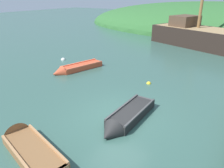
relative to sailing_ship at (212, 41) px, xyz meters
The scene contains 8 objects.
ground_plane 16.43m from the sailing_ship, 91.96° to the right, with size 120.00×120.00×0.00m, color #33564C.
shore_hill 15.49m from the sailing_ship, 100.75° to the left, with size 45.08×26.17×8.07m, color #2D602D.
sailing_ship is the anchor object (origin of this frame).
rowboat_portside 20.32m from the sailing_ship, 96.07° to the right, with size 3.75×1.79×1.04m.
rowboat_far 14.56m from the sailing_ship, 117.23° to the right, with size 1.86×4.02×0.88m.
rowboat_center 16.66m from the sailing_ship, 90.30° to the right, with size 1.06×3.63×0.96m.
buoy_yellow 12.23m from the sailing_ship, 95.38° to the right, with size 0.29×0.29×0.29m, color yellow.
buoy_white 14.92m from the sailing_ship, 129.00° to the right, with size 0.37×0.37×0.37m, color white.
Camera 1 is at (4.54, -7.16, 5.20)m, focal length 34.28 mm.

